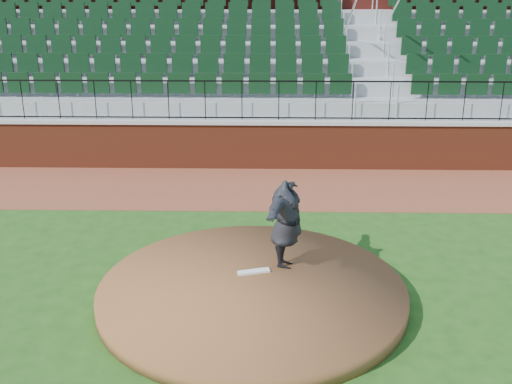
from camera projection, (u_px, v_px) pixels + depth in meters
The scene contains 10 objects.
ground at pixel (254, 298), 10.34m from camera, with size 90.00×90.00×0.00m, color #1F4A15.
warning_track at pixel (259, 187), 15.41m from camera, with size 34.00×3.20×0.01m, color brown.
field_wall at pixel (260, 146), 16.71m from camera, with size 34.00×0.35×1.20m, color maroon.
wall_cap at pixel (260, 121), 16.49m from camera, with size 34.00×0.45×0.10m, color #B7B7B7.
wall_railing at pixel (260, 101), 16.30m from camera, with size 34.00×0.05×1.00m, color black, non-canonical shape.
seating_stands at pixel (262, 65), 18.69m from camera, with size 34.00×5.10×4.60m, color gray, non-canonical shape.
concourse_wall at pixel (263, 38), 21.17m from camera, with size 34.00×0.50×5.50m, color maroon.
pitchers_mound at pixel (252, 293), 10.26m from camera, with size 4.96×4.96×0.25m, color brown.
pitching_rubber at pixel (254, 272), 10.65m from camera, with size 0.54×0.13×0.04m, color white.
pitcher at pixel (286, 224), 10.63m from camera, with size 1.91×0.52×1.55m, color black.
Camera 1 is at (0.22, -9.12, 5.17)m, focal length 44.57 mm.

